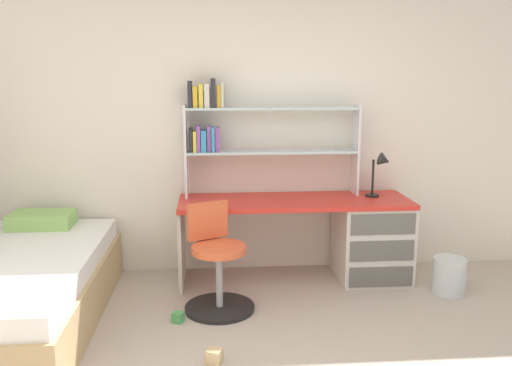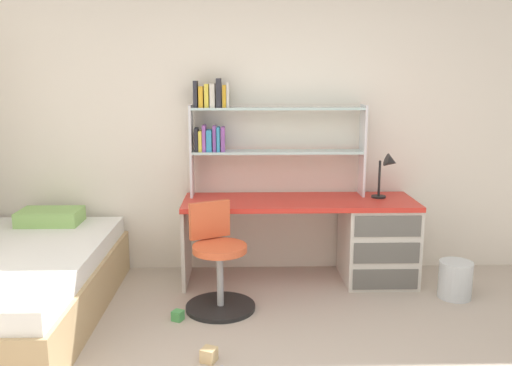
{
  "view_description": "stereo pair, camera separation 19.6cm",
  "coord_description": "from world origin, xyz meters",
  "px_view_note": "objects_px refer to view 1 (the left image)",
  "views": [
    {
      "loc": [
        -0.51,
        -2.4,
        1.7
      ],
      "look_at": [
        -0.22,
        1.24,
        0.98
      ],
      "focal_mm": 37.64,
      "sensor_mm": 36.0,
      "label": 1
    },
    {
      "loc": [
        -0.31,
        -2.41,
        1.7
      ],
      "look_at": [
        -0.22,
        1.24,
        0.98
      ],
      "focal_mm": 37.64,
      "sensor_mm": 36.0,
      "label": 2
    }
  ],
  "objects_px": {
    "toy_block_natural_1": "(215,356)",
    "toy_block_green_3": "(178,317)",
    "desk": "(352,234)",
    "desk_lamp": "(382,168)",
    "waste_bin": "(449,276)",
    "swivel_chair": "(217,269)",
    "bed_platform": "(11,291)",
    "bookshelf_hutch": "(245,129)"
  },
  "relations": [
    {
      "from": "toy_block_natural_1",
      "to": "toy_block_green_3",
      "type": "bearing_deg",
      "value": 114.24
    },
    {
      "from": "desk",
      "to": "desk_lamp",
      "type": "distance_m",
      "value": 0.62
    },
    {
      "from": "desk_lamp",
      "to": "waste_bin",
      "type": "xyz_separation_m",
      "value": [
        0.45,
        -0.43,
        -0.81
      ]
    },
    {
      "from": "desk_lamp",
      "to": "swivel_chair",
      "type": "height_order",
      "value": "desk_lamp"
    },
    {
      "from": "desk",
      "to": "waste_bin",
      "type": "bearing_deg",
      "value": -29.99
    },
    {
      "from": "swivel_chair",
      "to": "waste_bin",
      "type": "xyz_separation_m",
      "value": [
        1.84,
        0.14,
        -0.16
      ]
    },
    {
      "from": "bed_platform",
      "to": "toy_block_green_3",
      "type": "relative_size",
      "value": 28.34
    },
    {
      "from": "toy_block_natural_1",
      "to": "toy_block_green_3",
      "type": "distance_m",
      "value": 0.62
    },
    {
      "from": "desk",
      "to": "desk_lamp",
      "type": "relative_size",
      "value": 5.02
    },
    {
      "from": "toy_block_natural_1",
      "to": "toy_block_green_3",
      "type": "relative_size",
      "value": 1.2
    },
    {
      "from": "desk",
      "to": "toy_block_green_3",
      "type": "relative_size",
      "value": 26.92
    },
    {
      "from": "desk",
      "to": "bed_platform",
      "type": "xyz_separation_m",
      "value": [
        -2.58,
        -0.69,
        -0.14
      ]
    },
    {
      "from": "bookshelf_hutch",
      "to": "toy_block_green_3",
      "type": "distance_m",
      "value": 1.65
    },
    {
      "from": "swivel_chair",
      "to": "bed_platform",
      "type": "xyz_separation_m",
      "value": [
        -1.43,
        -0.15,
        -0.06
      ]
    },
    {
      "from": "swivel_chair",
      "to": "toy_block_natural_1",
      "type": "xyz_separation_m",
      "value": [
        -0.03,
        -0.78,
        -0.27
      ]
    },
    {
      "from": "desk",
      "to": "bed_platform",
      "type": "height_order",
      "value": "desk"
    },
    {
      "from": "desk",
      "to": "desk_lamp",
      "type": "bearing_deg",
      "value": 7.64
    },
    {
      "from": "bookshelf_hutch",
      "to": "swivel_chair",
      "type": "height_order",
      "value": "bookshelf_hutch"
    },
    {
      "from": "bookshelf_hutch",
      "to": "bed_platform",
      "type": "xyz_separation_m",
      "value": [
        -1.68,
        -0.88,
        -1.03
      ]
    },
    {
      "from": "swivel_chair",
      "to": "toy_block_green_3",
      "type": "relative_size",
      "value": 11.01
    },
    {
      "from": "desk_lamp",
      "to": "bed_platform",
      "type": "height_order",
      "value": "desk_lamp"
    },
    {
      "from": "swivel_chair",
      "to": "desk_lamp",
      "type": "bearing_deg",
      "value": 22.41
    },
    {
      "from": "waste_bin",
      "to": "toy_block_natural_1",
      "type": "relative_size",
      "value": 3.4
    },
    {
      "from": "desk",
      "to": "toy_block_natural_1",
      "type": "height_order",
      "value": "desk"
    },
    {
      "from": "bookshelf_hutch",
      "to": "toy_block_green_3",
      "type": "xyz_separation_m",
      "value": [
        -0.54,
        -0.94,
        -1.24
      ]
    },
    {
      "from": "bed_platform",
      "to": "waste_bin",
      "type": "bearing_deg",
      "value": 5.13
    },
    {
      "from": "desk_lamp",
      "to": "bed_platform",
      "type": "relative_size",
      "value": 0.19
    },
    {
      "from": "desk",
      "to": "toy_block_green_3",
      "type": "bearing_deg",
      "value": -152.23
    },
    {
      "from": "desk_lamp",
      "to": "swivel_chair",
      "type": "bearing_deg",
      "value": -157.59
    },
    {
      "from": "bed_platform",
      "to": "waste_bin",
      "type": "distance_m",
      "value": 3.29
    },
    {
      "from": "desk",
      "to": "waste_bin",
      "type": "distance_m",
      "value": 0.84
    },
    {
      "from": "bed_platform",
      "to": "toy_block_natural_1",
      "type": "bearing_deg",
      "value": -24.24
    },
    {
      "from": "desk_lamp",
      "to": "bed_platform",
      "type": "distance_m",
      "value": 3.0
    },
    {
      "from": "toy_block_natural_1",
      "to": "bed_platform",
      "type": "bearing_deg",
      "value": 155.76
    },
    {
      "from": "bookshelf_hutch",
      "to": "toy_block_green_3",
      "type": "relative_size",
      "value": 20.65
    },
    {
      "from": "toy_block_green_3",
      "to": "toy_block_natural_1",
      "type": "bearing_deg",
      "value": -65.76
    },
    {
      "from": "toy_block_natural_1",
      "to": "toy_block_green_3",
      "type": "xyz_separation_m",
      "value": [
        -0.26,
        0.57,
        -0.01
      ]
    },
    {
      "from": "swivel_chair",
      "to": "waste_bin",
      "type": "height_order",
      "value": "swivel_chair"
    },
    {
      "from": "waste_bin",
      "to": "bed_platform",
      "type": "bearing_deg",
      "value": -174.87
    },
    {
      "from": "bed_platform",
      "to": "waste_bin",
      "type": "height_order",
      "value": "bed_platform"
    },
    {
      "from": "toy_block_natural_1",
      "to": "waste_bin",
      "type": "bearing_deg",
      "value": 26.32
    },
    {
      "from": "bed_platform",
      "to": "desk_lamp",
      "type": "bearing_deg",
      "value": 14.44
    }
  ]
}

